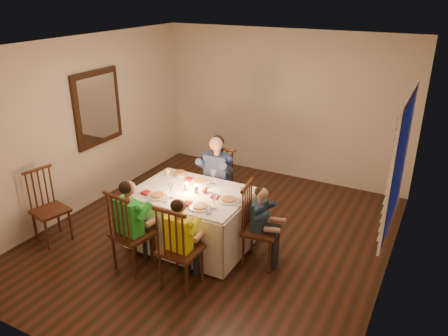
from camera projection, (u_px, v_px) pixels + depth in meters
The scene contains 26 objects.
ground at pixel (214, 237), 6.11m from camera, with size 5.00×5.00×0.00m, color black.
wall_left at pixel (83, 125), 6.58m from camera, with size 0.02×5.00×2.60m, color beige.
wall_right at pixel (398, 185), 4.63m from camera, with size 0.02×5.00×2.60m, color beige.
wall_back at pixel (283, 106), 7.63m from camera, with size 4.50×0.02×2.60m, color beige.
ceiling at pixel (212, 46), 5.10m from camera, with size 5.00×5.00×0.00m, color white.
dining_table at pixel (192, 207), 5.73m from camera, with size 1.51×1.09×0.76m.
chair_adult at pixel (217, 217), 6.61m from camera, with size 0.44×0.42×1.07m, color #36180E, non-canonical shape.
chair_near_left at pixel (136, 267), 5.46m from camera, with size 0.44×0.42×1.07m, color #36180E, non-canonical shape.
chair_near_right at pixel (182, 284), 5.15m from camera, with size 0.44×0.42×1.07m, color #36180E, non-canonical shape.
chair_end at pixel (260, 262), 5.55m from camera, with size 0.44×0.42×1.07m, color #36180E, non-canonical shape.
chair_extra at pixel (55, 240), 6.03m from camera, with size 0.42×0.40×1.03m, color #36180E, non-canonical shape.
adult at pixel (217, 217), 6.61m from camera, with size 0.48×0.44×1.29m, color navy, non-canonical shape.
child_green at pixel (136, 267), 5.46m from camera, with size 0.42×0.38×1.18m, color green, non-canonical shape.
child_yellow at pixel (182, 284), 5.15m from camera, with size 0.38×0.35×1.12m, color yellow, non-canonical shape.
child_teal at pixel (260, 262), 5.55m from camera, with size 0.34×0.31×1.05m, color #1B2F45, non-canonical shape.
setting_adult at pixel (200, 182), 5.89m from camera, with size 0.26×0.26×0.02m, color silver.
setting_green at pixel (157, 196), 5.50m from camera, with size 0.26×0.26×0.02m, color silver.
setting_yellow at pixel (200, 207), 5.23m from camera, with size 0.26×0.26×0.02m, color silver.
setting_teal at pixel (229, 200), 5.40m from camera, with size 0.26×0.26×0.02m, color silver.
candle_left at pixel (187, 187), 5.65m from camera, with size 0.06×0.06×0.10m, color silver.
candle_right at pixel (196, 189), 5.59m from camera, with size 0.06×0.06×0.10m, color silver.
squash at pixel (168, 172), 6.13m from camera, with size 0.09×0.09×0.09m, color yellow.
orange_fruit at pixel (205, 190), 5.59m from camera, with size 0.08×0.08×0.08m, color #E25D13.
serving_bowl at pixel (180, 175), 6.08m from camera, with size 0.20×0.20×0.05m, color silver.
wall_mirror at pixel (98, 108), 6.73m from camera, with size 0.06×0.95×1.15m.
window_blinds at pixel (398, 163), 4.65m from camera, with size 0.07×1.34×1.54m.
Camera 1 is at (2.59, -4.57, 3.27)m, focal length 35.00 mm.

